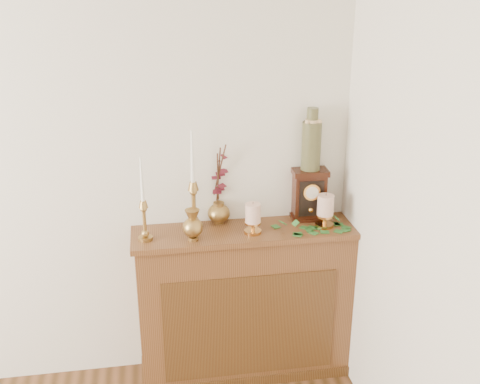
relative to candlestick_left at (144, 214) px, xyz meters
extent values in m
cube|color=brown|center=(0.54, 0.05, -0.63)|extent=(1.20, 0.30, 0.90)
cube|color=#553718|center=(0.54, -0.11, -0.67)|extent=(0.96, 0.01, 0.63)
cube|color=brown|center=(0.54, 0.05, -0.16)|extent=(1.24, 0.34, 0.03)
cube|color=#553718|center=(0.54, 0.05, -1.05)|extent=(1.23, 0.33, 0.06)
cylinder|color=#AA8C44|center=(0.00, 0.00, -0.14)|extent=(0.08, 0.08, 0.02)
sphere|color=#AA8C44|center=(0.00, 0.00, -0.11)|extent=(0.04, 0.04, 0.04)
cylinder|color=#AA8C44|center=(0.00, 0.00, -0.04)|extent=(0.02, 0.02, 0.13)
sphere|color=#AA8C44|center=(0.00, 0.00, 0.03)|extent=(0.03, 0.03, 0.03)
cone|color=#AA8C44|center=(0.00, 0.00, 0.05)|extent=(0.05, 0.05, 0.04)
cone|color=white|center=(0.00, 0.00, 0.19)|extent=(0.02, 0.02, 0.24)
cylinder|color=#AA8C44|center=(0.27, 0.11, -0.14)|extent=(0.09, 0.09, 0.02)
sphere|color=#AA8C44|center=(0.27, 0.11, -0.10)|extent=(0.05, 0.05, 0.05)
cylinder|color=#AA8C44|center=(0.27, 0.11, -0.02)|extent=(0.02, 0.02, 0.16)
sphere|color=#AA8C44|center=(0.27, 0.11, 0.06)|extent=(0.04, 0.04, 0.04)
cone|color=#AA8C44|center=(0.27, 0.11, 0.10)|extent=(0.06, 0.06, 0.05)
cone|color=white|center=(0.27, 0.11, 0.26)|extent=(0.03, 0.03, 0.29)
cylinder|color=#AA8C44|center=(0.25, -0.04, -0.14)|extent=(0.05, 0.05, 0.02)
sphere|color=#AA8C44|center=(0.25, -0.04, -0.08)|extent=(0.11, 0.11, 0.11)
cone|color=#AA8C44|center=(0.25, -0.04, 0.00)|extent=(0.08, 0.08, 0.05)
cylinder|color=#AA8C44|center=(0.41, 0.16, -0.14)|extent=(0.05, 0.05, 0.01)
ellipsoid|color=#AA8C44|center=(0.41, 0.16, -0.09)|extent=(0.13, 0.13, 0.11)
cylinder|color=#AA8C44|center=(0.41, 0.16, -0.04)|extent=(0.06, 0.06, 0.02)
cylinder|color=#472819|center=(0.41, 0.17, 0.12)|extent=(0.02, 0.08, 0.30)
cylinder|color=#472819|center=(0.41, 0.17, 0.13)|extent=(0.02, 0.06, 0.33)
cylinder|color=#472819|center=(0.41, 0.16, 0.14)|extent=(0.07, 0.10, 0.35)
cylinder|color=#D19249|center=(0.57, -0.01, -0.14)|extent=(0.09, 0.09, 0.02)
cylinder|color=#D19249|center=(0.57, -0.01, -0.11)|extent=(0.02, 0.02, 0.04)
cylinder|color=#D19249|center=(0.57, -0.01, -0.09)|extent=(0.09, 0.09, 0.01)
cylinder|color=beige|center=(0.57, -0.01, -0.03)|extent=(0.08, 0.08, 0.10)
cylinder|color=#472819|center=(0.57, -0.01, 0.03)|extent=(0.00, 0.00, 0.01)
cylinder|color=#D19249|center=(0.98, 0.01, -0.14)|extent=(0.10, 0.10, 0.02)
cylinder|color=#D19249|center=(0.98, 0.01, -0.11)|extent=(0.02, 0.02, 0.05)
cylinder|color=#D19249|center=(0.98, 0.01, -0.08)|extent=(0.09, 0.09, 0.01)
cylinder|color=beige|center=(0.98, 0.01, -0.02)|extent=(0.09, 0.09, 0.11)
cylinder|color=#472819|center=(0.98, 0.01, 0.04)|extent=(0.00, 0.00, 0.01)
cube|color=#286225|center=(1.07, -0.06, -0.14)|extent=(0.06, 0.06, 0.00)
cube|color=#286225|center=(0.99, 0.00, -0.14)|extent=(0.05, 0.04, 0.00)
cube|color=#286225|center=(0.73, -0.02, -0.14)|extent=(0.05, 0.05, 0.00)
cube|color=#286225|center=(0.82, 0.04, -0.14)|extent=(0.06, 0.05, 0.00)
cube|color=#286225|center=(0.70, 0.00, -0.14)|extent=(0.06, 0.06, 0.00)
cube|color=#286225|center=(0.84, 0.05, -0.14)|extent=(0.05, 0.05, 0.00)
cube|color=#286225|center=(0.88, -0.02, -0.14)|extent=(0.06, 0.06, 0.00)
cube|color=#286225|center=(1.09, -0.03, -0.14)|extent=(0.06, 0.06, 0.00)
cube|color=#286225|center=(0.99, 0.00, -0.14)|extent=(0.05, 0.06, 0.00)
cube|color=#286225|center=(0.72, -0.01, -0.14)|extent=(0.05, 0.06, 0.00)
cube|color=#286225|center=(0.82, 0.05, -0.14)|extent=(0.06, 0.06, 0.00)
cube|color=#286225|center=(0.69, -0.01, -0.14)|extent=(0.06, 0.05, 0.00)
cube|color=#286225|center=(0.75, -0.01, -0.14)|extent=(0.06, 0.06, 0.00)
cube|color=#286225|center=(0.68, -0.09, -0.14)|extent=(0.06, 0.06, 0.00)
cube|color=#286225|center=(1.06, -0.06, -0.14)|extent=(0.05, 0.06, 0.00)
cube|color=#286225|center=(0.74, 0.00, -0.10)|extent=(0.05, 0.05, 0.02)
cube|color=#286225|center=(0.79, -0.06, -0.08)|extent=(0.05, 0.03, 0.02)
cube|color=#286225|center=(1.04, -0.01, -0.09)|extent=(0.05, 0.05, 0.02)
cube|color=#37140B|center=(0.92, 0.14, -0.14)|extent=(0.20, 0.15, 0.02)
cube|color=#37140B|center=(0.92, 0.14, -0.01)|extent=(0.18, 0.13, 0.26)
cube|color=#37140B|center=(0.92, 0.14, 0.13)|extent=(0.20, 0.15, 0.03)
cube|color=black|center=(0.92, 0.08, -0.01)|extent=(0.14, 0.01, 0.21)
cylinder|color=#FAB049|center=(0.92, 0.08, 0.03)|extent=(0.09, 0.01, 0.09)
cylinder|color=silver|center=(0.92, 0.08, 0.03)|extent=(0.07, 0.01, 0.07)
sphere|color=#FAB049|center=(0.92, 0.08, -0.07)|extent=(0.03, 0.03, 0.03)
cylinder|color=#1B3726|center=(0.92, 0.14, 0.28)|extent=(0.11, 0.11, 0.27)
cylinder|color=#1B3726|center=(0.92, 0.14, 0.45)|extent=(0.06, 0.06, 0.09)
cylinder|color=#D6AF7C|center=(0.92, 0.14, 0.42)|extent=(0.08, 0.08, 0.02)
camera|label=1|loc=(0.05, -2.71, 1.14)|focal=42.00mm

